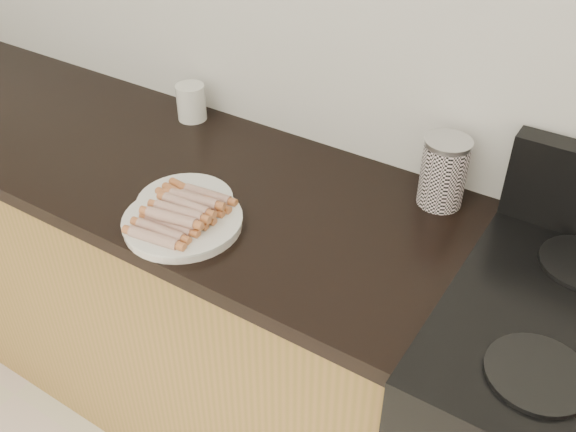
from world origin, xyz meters
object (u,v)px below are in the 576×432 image
Objects in this scene: main_plate at (183,223)px; side_plate at (185,202)px; canister at (444,172)px; mug at (191,102)px.

side_plate is at bearing 127.02° from main_plate.
main_plate is 1.18× the size of side_plate.
canister reaches higher than mug.
canister is at bearing 33.87° from side_plate.
side_plate is 2.19× the size of mug.
main_plate is 1.58× the size of canister.
mug reaches higher than side_plate.
mug is (-0.31, 0.41, 0.04)m from main_plate.
main_plate is at bearing -52.98° from side_plate.
main_plate reaches higher than side_plate.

